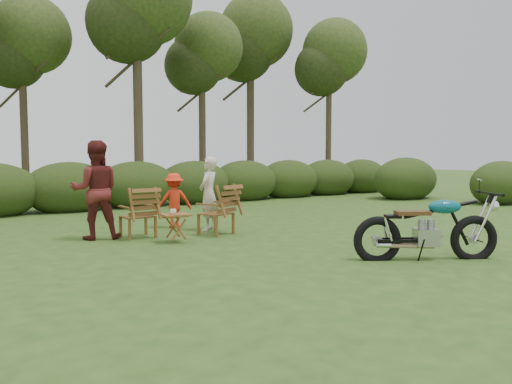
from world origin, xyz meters
TOP-DOWN VIEW (x-y plane):
  - ground at (0.00, 0.00)m, footprint 80.00×80.00m
  - tree_line at (0.50, 9.74)m, footprint 22.52×11.62m
  - motorcycle at (0.56, -0.86)m, footprint 2.22×1.79m
  - lawn_chair_right at (-0.79, 3.06)m, footprint 0.87×0.87m
  - lawn_chair_left at (-2.20, 3.62)m, footprint 0.67×0.67m
  - side_table at (-1.86, 2.69)m, footprint 0.56×0.49m
  - cup at (-1.91, 2.69)m, footprint 0.15×0.15m
  - adult_a at (-0.63, 3.60)m, footprint 0.67×0.63m
  - adult_b at (-2.91, 3.90)m, footprint 1.07×0.95m
  - child at (-1.06, 4.37)m, footprint 0.85×0.62m

SIDE VIEW (x-z plane):
  - ground at x=0.00m, z-range 0.00..0.00m
  - motorcycle at x=0.56m, z-range -0.60..0.60m
  - lawn_chair_right at x=-0.79m, z-range -0.50..0.50m
  - lawn_chair_left at x=-2.20m, z-range -0.48..0.48m
  - adult_a at x=-0.63m, z-range -0.77..0.77m
  - adult_b at x=-2.91m, z-range -0.93..0.93m
  - child at x=-1.06m, z-range -0.59..0.59m
  - side_table at x=-1.86m, z-range 0.00..0.52m
  - cup at x=-1.91m, z-range 0.52..0.61m
  - tree_line at x=0.50m, z-range -0.26..7.88m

